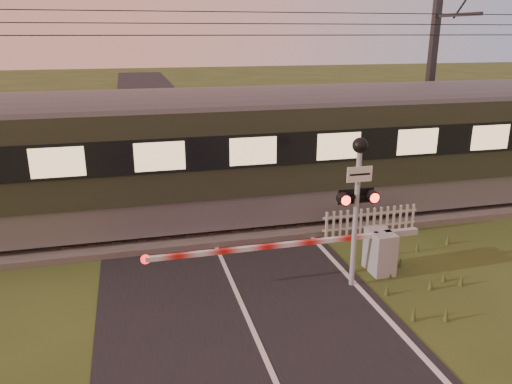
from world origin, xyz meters
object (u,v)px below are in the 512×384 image
object	(u,v)px
picket_fence	(370,222)
catenary_mast	(431,79)
boom_gate	(368,250)
crossing_signal	(358,187)

from	to	relation	value
picket_fence	catenary_mast	distance (m)	6.87
picket_fence	catenary_mast	world-z (taller)	catenary_mast
boom_gate	crossing_signal	size ratio (longest dim) A/B	1.90
boom_gate	picket_fence	bearing A→B (deg)	61.63
boom_gate	catenary_mast	xyz separation A→B (m)	(5.33, 6.22, 3.38)
crossing_signal	picket_fence	distance (m)	3.69
crossing_signal	catenary_mast	bearing A→B (deg)	48.43
boom_gate	catenary_mast	bearing A→B (deg)	49.41
boom_gate	catenary_mast	distance (m)	8.86
crossing_signal	catenary_mast	xyz separation A→B (m)	(5.96, 6.72, 1.58)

